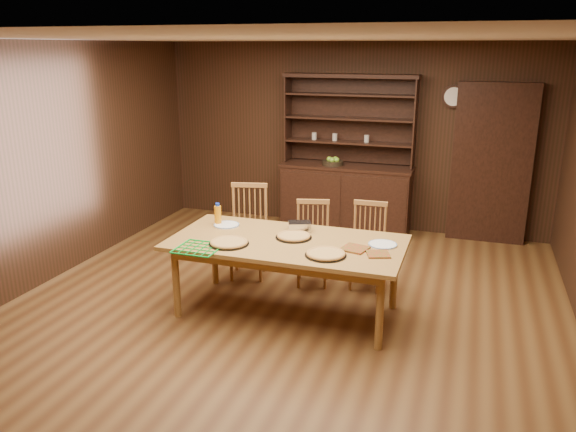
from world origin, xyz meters
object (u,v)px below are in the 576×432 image
(chair_center, at_px, (313,240))
(juice_bottle, at_px, (218,215))
(chair_right, at_px, (368,242))
(china_hutch, at_px, (346,189))
(chair_left, at_px, (249,227))
(dining_table, at_px, (287,247))

(chair_center, height_order, juice_bottle, juice_bottle)
(chair_center, xyz_separation_m, chair_right, (0.60, 0.10, 0.00))
(china_hutch, xyz_separation_m, chair_left, (-0.68, -1.98, -0.04))
(china_hutch, relative_size, chair_center, 2.34)
(chair_center, distance_m, chair_right, 0.60)
(chair_left, bearing_deg, chair_right, -7.75)
(chair_center, distance_m, juice_bottle, 1.09)
(china_hutch, xyz_separation_m, juice_bottle, (-0.80, -2.52, 0.26))
(chair_right, relative_size, juice_bottle, 4.09)
(chair_center, bearing_deg, dining_table, -106.61)
(dining_table, height_order, chair_left, chair_left)
(chair_right, bearing_deg, chair_center, -172.12)
(dining_table, bearing_deg, chair_right, 55.95)
(china_hutch, xyz_separation_m, dining_table, (0.05, -2.77, 0.09))
(china_hutch, xyz_separation_m, chair_center, (0.07, -1.96, -0.11))
(dining_table, relative_size, juice_bottle, 9.75)
(chair_left, relative_size, chair_right, 1.13)
(china_hutch, height_order, juice_bottle, china_hutch)
(juice_bottle, bearing_deg, dining_table, -17.00)
(dining_table, relative_size, chair_right, 2.39)
(chair_center, xyz_separation_m, juice_bottle, (-0.87, -0.56, 0.37))
(dining_table, distance_m, chair_center, 0.84)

